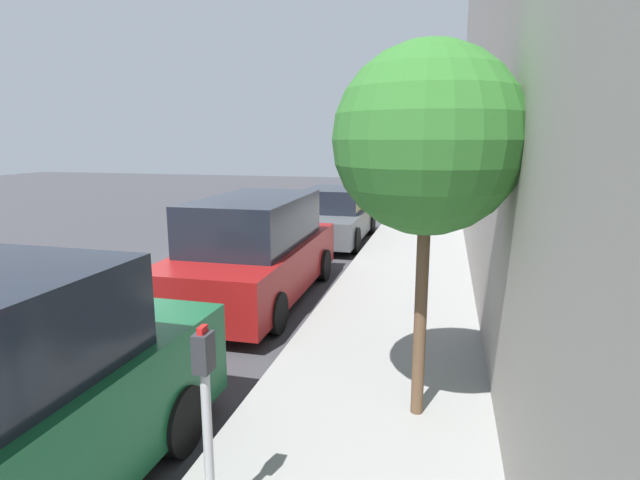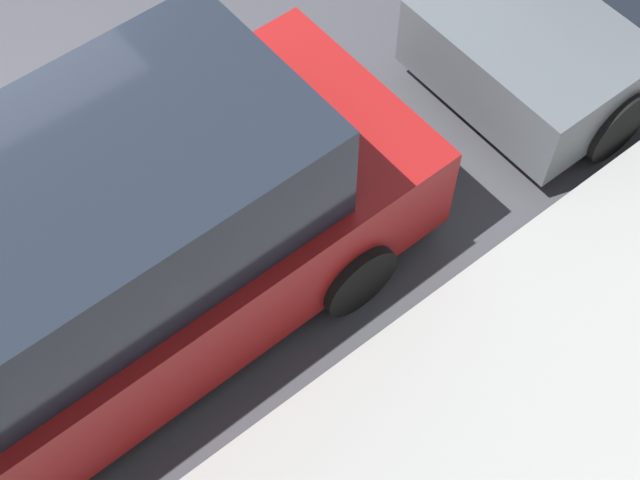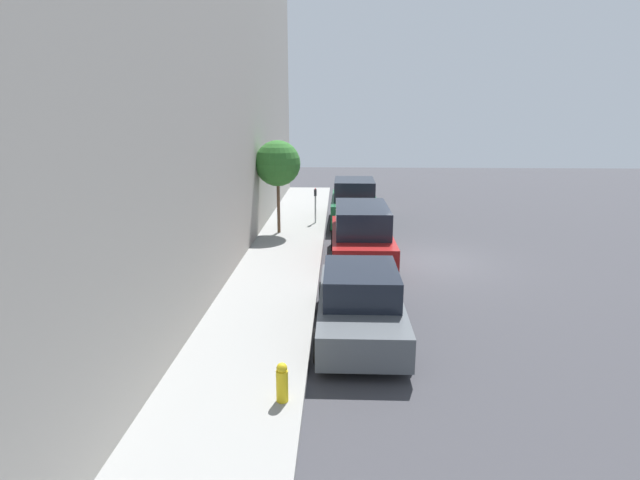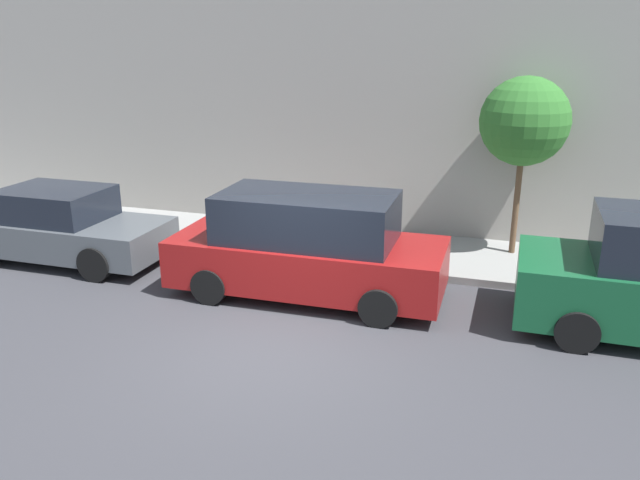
{
  "view_description": "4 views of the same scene",
  "coord_description": "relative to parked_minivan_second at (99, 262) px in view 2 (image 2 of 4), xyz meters",
  "views": [
    {
      "loc": [
        5.5,
        -8.17,
        2.92
      ],
      "look_at": [
        3.2,
        1.01,
        1.0
      ],
      "focal_mm": 28.0,
      "sensor_mm": 36.0,
      "label": 1
    },
    {
      "loc": [
        5.5,
        -0.56,
        6.08
      ],
      "look_at": [
        3.01,
        1.41,
        1.0
      ],
      "focal_mm": 50.0,
      "sensor_mm": 36.0,
      "label": 2
    },
    {
      "loc": [
        2.95,
        16.08,
        4.78
      ],
      "look_at": [
        3.51,
        1.18,
        1.0
      ],
      "focal_mm": 28.0,
      "sensor_mm": 36.0,
      "label": 3
    },
    {
      "loc": [
        -7.85,
        -3.23,
        4.49
      ],
      "look_at": [
        2.41,
        -0.01,
        1.0
      ],
      "focal_mm": 35.0,
      "sensor_mm": 36.0,
      "label": 4
    }
  ],
  "objects": [
    {
      "name": "parked_minivan_second",
      "position": [
        0.0,
        0.0,
        0.0
      ],
      "size": [
        2.02,
        4.92,
        1.9
      ],
      "color": "maroon",
      "rests_on": "ground_plane"
    }
  ]
}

